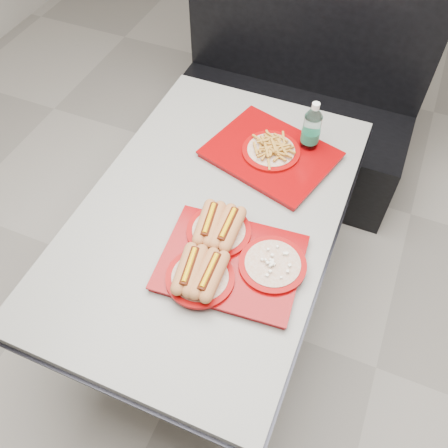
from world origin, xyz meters
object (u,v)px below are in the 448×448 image
at_px(water_bottle, 311,131).
at_px(tray_far, 271,152).
at_px(booth_bench, 291,108).
at_px(diner_table, 211,236).
at_px(tray_near, 226,257).

bearing_deg(water_bottle, tray_far, -142.24).
bearing_deg(booth_bench, diner_table, -90.00).
height_order(diner_table, booth_bench, booth_bench).
height_order(tray_far, water_bottle, water_bottle).
relative_size(diner_table, water_bottle, 6.14).
xyz_separation_m(tray_near, water_bottle, (0.10, 0.63, 0.06)).
bearing_deg(diner_table, tray_far, 71.50).
bearing_deg(tray_near, booth_bench, 96.30).
distance_m(tray_near, water_bottle, 0.64).
relative_size(booth_bench, tray_far, 2.44).
distance_m(diner_table, water_bottle, 0.57).
distance_m(diner_table, tray_far, 0.41).
bearing_deg(water_bottle, tray_near, -98.90).
height_order(tray_near, tray_far, tray_near).
relative_size(booth_bench, water_bottle, 5.83).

